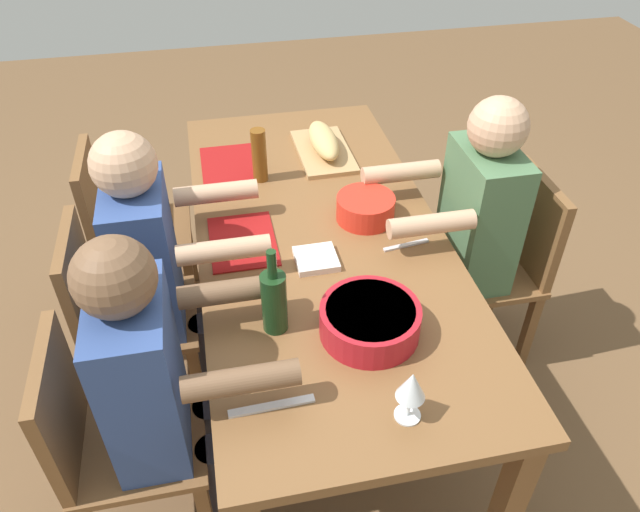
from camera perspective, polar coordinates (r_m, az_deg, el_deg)
The scene contains 21 objects.
ground_plane at distance 2.71m, azimuth 0.00°, elevation -10.38°, with size 8.00×8.00×0.00m, color brown.
dining_table at distance 2.25m, azimuth 0.00°, elevation 0.59°, with size 1.96×0.88×0.74m.
chair_far_center at distance 2.59m, azimuth 16.74°, elevation -0.36°, with size 0.40×0.40×0.85m.
diner_far_center at distance 2.39m, azimuth 13.74°, elevation 3.05°, with size 0.41×0.53×1.20m.
chair_near_left at distance 2.79m, azimuth -17.88°, elevation 2.53°, with size 0.40×0.40×0.85m.
chair_near_right at distance 2.01m, azimuth -19.18°, elevation -15.69°, with size 0.40×0.40×0.85m.
diner_near_right at distance 1.82m, azimuth -14.84°, elevation -11.24°, with size 0.41×0.53×1.20m.
chair_near_center at distance 2.37m, azimuth -18.41°, elevation -5.10°, with size 0.40×0.40×0.85m.
diner_near_center at distance 2.21m, azimuth -14.85°, elevation -0.53°, with size 0.41×0.53×1.20m.
serving_bowl_fruit at distance 2.24m, azimuth 4.29°, elevation 4.62°, with size 0.21×0.21×0.09m.
serving_bowl_salad at distance 1.79m, azimuth 4.70°, elevation -5.91°, with size 0.30×0.30×0.10m.
cutting_board at distance 2.67m, azimuth 0.34°, elevation 9.74°, with size 0.40×0.22×0.02m, color tan.
bread_loaf at distance 2.64m, azimuth 0.34°, elevation 10.78°, with size 0.32×0.11×0.09m, color tan.
wine_bottle at distance 1.77m, azimuth -4.32°, elevation -4.17°, with size 0.08×0.08×0.29m.
beer_bottle at distance 2.45m, azimuth -5.71°, elevation 9.35°, with size 0.06×0.06×0.22m, color brown.
wine_glass at distance 1.56m, azimuth 8.55°, elevation -12.06°, with size 0.08×0.08×0.17m.
fork_far_center at distance 2.15m, azimuth 8.06°, elevation 1.02°, with size 0.02×0.17×0.01m, color silver.
placemat_near_left at distance 2.62m, azimuth -8.50°, elevation 8.49°, with size 0.32×0.23×0.01m, color maroon.
placemat_near_center at distance 2.17m, azimuth -7.25°, elevation 1.39°, with size 0.32×0.23×0.01m, color maroon.
carving_knife at distance 1.65m, azimuth -4.54°, elevation -13.83°, with size 0.23×0.02×0.01m, color silver.
napkin_stack at distance 2.06m, azimuth -0.37°, elevation -0.28°, with size 0.14×0.14×0.02m, color white.
Camera 1 is at (1.72, -0.36, 2.06)m, focal length 34.19 mm.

